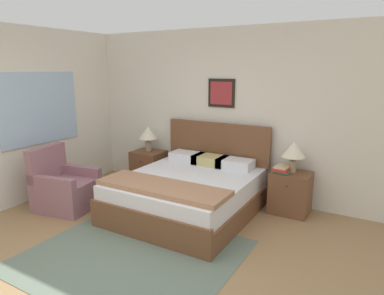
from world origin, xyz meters
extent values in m
plane|color=#99754C|center=(0.00, 0.00, 0.00)|extent=(16.00, 16.00, 0.00)
cube|color=silver|center=(0.00, 2.78, 1.30)|extent=(7.31, 0.06, 2.60)
cube|color=black|center=(-0.10, 2.74, 1.62)|extent=(0.44, 0.02, 0.44)
cube|color=#9E2D33|center=(-0.10, 2.73, 1.62)|extent=(0.36, 0.00, 0.35)
cube|color=silver|center=(-2.49, 1.38, 1.30)|extent=(0.06, 5.15, 2.60)
cube|color=#9EBCDB|center=(-2.45, 1.23, 1.39)|extent=(0.02, 1.36, 1.09)
cube|color=slate|center=(-0.07, 0.47, 0.00)|extent=(2.20, 1.97, 0.01)
cube|color=brown|center=(-0.12, 1.73, 0.14)|extent=(1.73, 1.93, 0.28)
cube|color=brown|center=(-0.12, 0.80, 0.32)|extent=(1.73, 0.06, 0.08)
cube|color=silver|center=(-0.12, 1.73, 0.41)|extent=(1.66, 1.85, 0.26)
cube|color=brown|center=(-0.12, 2.66, 0.85)|extent=(1.73, 0.06, 0.62)
cube|color=#9E7051|center=(-0.12, 1.14, 0.57)|extent=(1.70, 0.54, 0.06)
cube|color=silver|center=(-0.54, 2.43, 0.61)|extent=(0.52, 0.32, 0.14)
cube|color=silver|center=(0.30, 2.43, 0.61)|extent=(0.52, 0.32, 0.14)
cube|color=tan|center=(-0.12, 2.43, 0.61)|extent=(0.52, 0.32, 0.14)
cube|color=#8E606B|center=(-1.71, 1.01, 0.21)|extent=(0.86, 0.79, 0.42)
cube|color=#8E606B|center=(-2.03, 0.95, 0.66)|extent=(0.23, 0.68, 0.48)
cube|color=#8E606B|center=(-1.76, 1.29, 0.49)|extent=(0.76, 0.23, 0.14)
cube|color=#8E606B|center=(-1.66, 0.72, 0.49)|extent=(0.76, 0.23, 0.14)
cube|color=brown|center=(-1.36, 2.49, 0.29)|extent=(0.53, 0.44, 0.59)
sphere|color=#332D28|center=(-1.36, 2.25, 0.46)|extent=(0.02, 0.02, 0.02)
cube|color=brown|center=(1.12, 2.49, 0.29)|extent=(0.53, 0.44, 0.59)
sphere|color=#332D28|center=(1.12, 2.25, 0.46)|extent=(0.02, 0.02, 0.02)
cylinder|color=gray|center=(-1.37, 2.51, 0.67)|extent=(0.10, 0.10, 0.16)
cylinder|color=gray|center=(-1.37, 2.51, 0.78)|extent=(0.02, 0.02, 0.06)
cone|color=beige|center=(-1.37, 2.51, 0.91)|extent=(0.33, 0.33, 0.21)
cylinder|color=gray|center=(1.12, 2.51, 0.67)|extent=(0.10, 0.10, 0.16)
cylinder|color=gray|center=(1.12, 2.51, 0.78)|extent=(0.02, 0.02, 0.06)
cone|color=beige|center=(1.12, 2.51, 0.91)|extent=(0.33, 0.33, 0.21)
cube|color=#4C7551|center=(1.00, 2.44, 0.60)|extent=(0.25, 0.25, 0.03)
cube|color=#B7332D|center=(1.00, 2.44, 0.64)|extent=(0.23, 0.29, 0.04)
cube|color=beige|center=(1.00, 2.44, 0.67)|extent=(0.19, 0.27, 0.03)
camera|label=1|loc=(2.19, -2.12, 2.00)|focal=32.00mm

